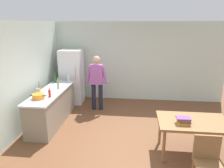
% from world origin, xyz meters
% --- Properties ---
extents(ground_plane, '(14.00, 14.00, 0.00)m').
position_xyz_m(ground_plane, '(0.00, 0.00, 0.00)').
color(ground_plane, brown).
extents(wall_back, '(6.40, 0.12, 2.70)m').
position_xyz_m(wall_back, '(0.00, 3.00, 1.35)').
color(wall_back, silver).
rests_on(wall_back, ground_plane).
extents(wall_left, '(0.12, 5.60, 2.70)m').
position_xyz_m(wall_left, '(-2.60, 0.20, 1.35)').
color(wall_left, silver).
rests_on(wall_left, ground_plane).
extents(kitchen_counter, '(0.64, 2.20, 0.90)m').
position_xyz_m(kitchen_counter, '(-2.00, 0.80, 0.45)').
color(kitchen_counter, gray).
rests_on(kitchen_counter, ground_plane).
extents(refrigerator, '(0.70, 0.67, 1.80)m').
position_xyz_m(refrigerator, '(-1.90, 2.40, 0.90)').
color(refrigerator, white).
rests_on(refrigerator, ground_plane).
extents(person, '(0.70, 0.22, 1.70)m').
position_xyz_m(person, '(-0.95, 1.85, 0.98)').
color(person, '#1E1E2D').
rests_on(person, ground_plane).
extents(dining_table, '(1.40, 0.90, 0.75)m').
position_xyz_m(dining_table, '(1.40, -0.30, 0.67)').
color(dining_table, olive).
rests_on(dining_table, ground_plane).
extents(chair, '(0.42, 0.42, 0.91)m').
position_xyz_m(chair, '(1.40, -1.27, 0.53)').
color(chair, olive).
rests_on(chair, ground_plane).
extents(cooking_pot, '(0.40, 0.28, 0.12)m').
position_xyz_m(cooking_pot, '(-2.06, 0.20, 0.96)').
color(cooking_pot, orange).
rests_on(cooking_pot, kitchen_counter).
extents(utensil_jar, '(0.11, 0.11, 0.32)m').
position_xyz_m(utensil_jar, '(-2.22, 0.58, 0.98)').
color(utensil_jar, tan).
rests_on(utensil_jar, kitchen_counter).
extents(bottle_sauce_red, '(0.06, 0.06, 0.24)m').
position_xyz_m(bottle_sauce_red, '(-1.84, 0.34, 1.00)').
color(bottle_sauce_red, '#B22319').
rests_on(bottle_sauce_red, kitchen_counter).
extents(bottle_water_clear, '(0.07, 0.07, 0.30)m').
position_xyz_m(bottle_water_clear, '(-1.81, 1.76, 1.03)').
color(bottle_water_clear, silver).
rests_on(bottle_water_clear, kitchen_counter).
extents(bottle_wine_green, '(0.08, 0.08, 0.34)m').
position_xyz_m(bottle_wine_green, '(-2.19, 1.63, 1.05)').
color(bottle_wine_green, '#1E5123').
rests_on(bottle_wine_green, kitchen_counter).
extents(bottle_vinegar_tall, '(0.06, 0.06, 0.32)m').
position_xyz_m(bottle_vinegar_tall, '(-1.87, 1.03, 1.04)').
color(bottle_vinegar_tall, gray).
rests_on(bottle_vinegar_tall, kitchen_counter).
extents(book_stack, '(0.27, 0.19, 0.13)m').
position_xyz_m(book_stack, '(1.17, -0.46, 0.82)').
color(book_stack, gold).
rests_on(book_stack, dining_table).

